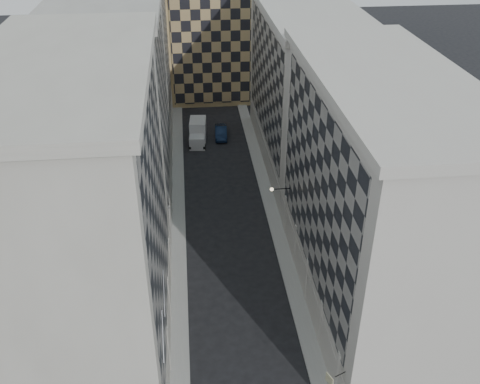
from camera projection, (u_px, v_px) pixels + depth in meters
sidewalk_west at (178, 213)px, 59.77m from camera, size 1.50×100.00×0.15m
sidewalk_east at (271, 208)px, 60.71m from camera, size 1.50×100.00×0.15m
bldg_left_a at (88, 227)px, 37.02m from camera, size 10.80×22.80×23.70m
bldg_left_b at (118, 111)px, 55.99m from camera, size 10.80×22.80×22.70m
bldg_left_c at (133, 54)px, 74.96m from camera, size 10.80×22.80×21.70m
bldg_right_a at (372, 198)px, 43.14m from camera, size 10.80×26.80×20.70m
bldg_right_b at (304, 87)px, 66.34m from camera, size 10.80×28.80×19.70m
tan_block at (218, 37)px, 87.79m from camera, size 16.80×14.80×18.80m
flagpoles_left at (163, 314)px, 35.20m from camera, size 0.10×6.33×2.33m
bracket_lamp at (274, 189)px, 52.35m from camera, size 1.98×0.36×0.36m
box_truck at (198, 133)px, 75.02m from camera, size 2.67×5.65×3.01m
dark_car at (221, 132)px, 76.46m from camera, size 1.89×4.83×1.57m
shop_sign at (330, 379)px, 35.77m from camera, size 1.29×0.72×0.84m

